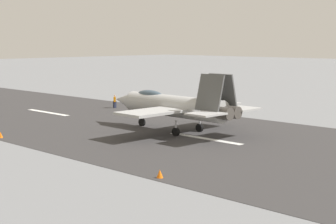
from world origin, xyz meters
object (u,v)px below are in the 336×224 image
object	(u,v)px
crew_person	(115,101)
fighter_jet	(174,105)
marker_cone_mid	(0,135)
marker_cone_near	(160,174)

from	to	relation	value
crew_person	fighter_jet	bearing A→B (deg)	156.68
marker_cone_mid	crew_person	bearing A→B (deg)	-66.64
crew_person	marker_cone_near	xyz separation A→B (m)	(-28.94, 20.78, -0.57)
fighter_jet	crew_person	size ratio (longest dim) A/B	9.51
crew_person	marker_cone_mid	world-z (taller)	crew_person
fighter_jet	marker_cone_mid	bearing A→B (deg)	56.90
marker_cone_near	marker_cone_mid	bearing A→B (deg)	0.00
crew_person	marker_cone_near	distance (m)	35.63
fighter_jet	marker_cone_mid	size ratio (longest dim) A/B	29.25
marker_cone_near	fighter_jet	bearing A→B (deg)	-49.29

